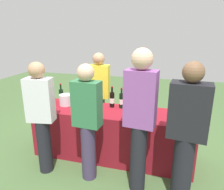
% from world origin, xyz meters
% --- Properties ---
extents(ground_plane, '(12.00, 12.00, 0.00)m').
position_xyz_m(ground_plane, '(0.00, 0.00, 0.00)').
color(ground_plane, '#476638').
extents(tasting_table, '(2.41, 0.65, 0.77)m').
position_xyz_m(tasting_table, '(0.00, 0.00, 0.38)').
color(tasting_table, maroon).
rests_on(tasting_table, ground_plane).
extents(wine_bottle_0, '(0.07, 0.07, 0.32)m').
position_xyz_m(wine_bottle_0, '(-0.93, 0.16, 0.88)').
color(wine_bottle_0, black).
rests_on(wine_bottle_0, tasting_table).
extents(wine_bottle_1, '(0.08, 0.08, 0.33)m').
position_xyz_m(wine_bottle_1, '(-0.60, 0.12, 0.89)').
color(wine_bottle_1, black).
rests_on(wine_bottle_1, tasting_table).
extents(wine_bottle_2, '(0.07, 0.07, 0.33)m').
position_xyz_m(wine_bottle_2, '(-0.49, 0.07, 0.89)').
color(wine_bottle_2, black).
rests_on(wine_bottle_2, tasting_table).
extents(wine_bottle_3, '(0.08, 0.08, 0.35)m').
position_xyz_m(wine_bottle_3, '(-0.32, 0.06, 0.89)').
color(wine_bottle_3, black).
rests_on(wine_bottle_3, tasting_table).
extents(wine_bottle_4, '(0.08, 0.08, 0.33)m').
position_xyz_m(wine_bottle_4, '(-0.05, 0.17, 0.89)').
color(wine_bottle_4, black).
rests_on(wine_bottle_4, tasting_table).
extents(wine_bottle_5, '(0.07, 0.07, 0.32)m').
position_xyz_m(wine_bottle_5, '(0.11, 0.17, 0.89)').
color(wine_bottle_5, black).
rests_on(wine_bottle_5, tasting_table).
extents(wine_bottle_6, '(0.07, 0.07, 0.32)m').
position_xyz_m(wine_bottle_6, '(0.50, 0.06, 0.88)').
color(wine_bottle_6, black).
rests_on(wine_bottle_6, tasting_table).
extents(wine_glass_0, '(0.07, 0.07, 0.14)m').
position_xyz_m(wine_glass_0, '(-0.27, -0.08, 0.87)').
color(wine_glass_0, silver).
rests_on(wine_glass_0, tasting_table).
extents(wine_glass_1, '(0.08, 0.08, 0.15)m').
position_xyz_m(wine_glass_1, '(-0.16, -0.13, 0.87)').
color(wine_glass_1, silver).
rests_on(wine_glass_1, tasting_table).
extents(wine_glass_2, '(0.06, 0.06, 0.14)m').
position_xyz_m(wine_glass_2, '(0.31, -0.17, 0.87)').
color(wine_glass_2, silver).
rests_on(wine_glass_2, tasting_table).
extents(ice_bucket, '(0.20, 0.20, 0.18)m').
position_xyz_m(ice_bucket, '(-0.79, 0.05, 0.85)').
color(ice_bucket, silver).
rests_on(ice_bucket, tasting_table).
extents(server_pouring, '(0.38, 0.23, 1.57)m').
position_xyz_m(server_pouring, '(-0.39, 0.57, 0.86)').
color(server_pouring, brown).
rests_on(server_pouring, ground_plane).
extents(guest_0, '(0.37, 0.25, 1.55)m').
position_xyz_m(guest_0, '(-0.81, -0.60, 0.86)').
color(guest_0, black).
rests_on(guest_0, ground_plane).
extents(guest_1, '(0.36, 0.22, 1.55)m').
position_xyz_m(guest_1, '(-0.16, -0.58, 0.85)').
color(guest_1, '#3F3351').
rests_on(guest_1, ground_plane).
extents(guest_2, '(0.37, 0.23, 1.75)m').
position_xyz_m(guest_2, '(0.50, -0.62, 0.98)').
color(guest_2, black).
rests_on(guest_2, ground_plane).
extents(guest_3, '(0.44, 0.27, 1.63)m').
position_xyz_m(guest_3, '(1.01, -0.64, 0.88)').
color(guest_3, black).
rests_on(guest_3, ground_plane).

